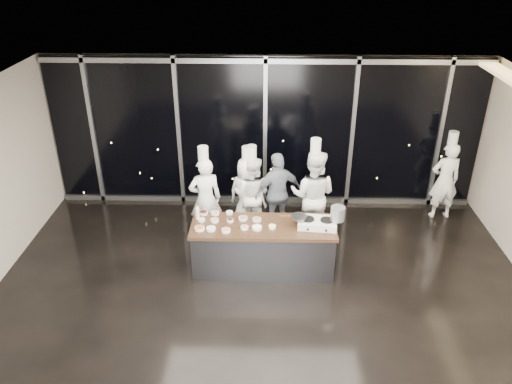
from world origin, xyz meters
TOP-DOWN VIEW (x-y plane):
  - ground at (0.00, 0.00)m, footprint 9.00×9.00m
  - room_shell at (0.18, 0.00)m, footprint 9.02×7.02m
  - window_wall at (0.00, 3.43)m, footprint 8.90×0.11m
  - demo_counter at (0.00, 0.90)m, footprint 2.46×0.86m
  - stove at (0.91, 0.89)m, footprint 0.68×0.46m
  - frying_pan at (0.59, 0.92)m, footprint 0.48×0.29m
  - stock_pot at (1.24, 0.88)m, footprint 0.26×0.26m
  - prep_bowls at (-0.61, 0.95)m, footprint 1.36×0.73m
  - squeeze_bottle at (-1.14, 1.08)m, footprint 0.08×0.08m
  - chef_far_left at (-1.10, 1.91)m, footprint 0.70×0.56m
  - chef_left at (-0.33, 2.27)m, footprint 0.87×0.71m
  - chef_center at (-0.24, 2.23)m, footprint 0.89×0.77m
  - guest at (0.27, 2.20)m, footprint 1.06×0.77m
  - chef_right at (0.92, 1.99)m, footprint 1.03×0.89m
  - chef_side at (3.67, 2.85)m, footprint 0.65×0.47m

SIDE VIEW (x-z plane):
  - ground at x=0.00m, z-range 0.00..0.00m
  - demo_counter at x=0.00m, z-range 0.00..0.90m
  - chef_left at x=-0.33m, z-range -0.10..1.67m
  - chef_center at x=-0.24m, z-range -0.10..1.70m
  - guest at x=0.27m, z-range 0.00..1.67m
  - chef_side at x=3.67m, z-range -0.09..1.79m
  - chef_far_left at x=-1.10m, z-range -0.09..1.81m
  - chef_right at x=0.92m, z-range -0.11..1.94m
  - prep_bowls at x=-0.61m, z-range 0.90..0.95m
  - stove at x=0.91m, z-range 0.89..1.03m
  - squeeze_bottle at x=-1.14m, z-range 0.89..1.17m
  - frying_pan at x=0.59m, z-range 1.04..1.09m
  - stock_pot at x=1.24m, z-range 1.04..1.28m
  - window_wall at x=0.00m, z-range 0.00..3.20m
  - room_shell at x=0.18m, z-range 0.64..3.85m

